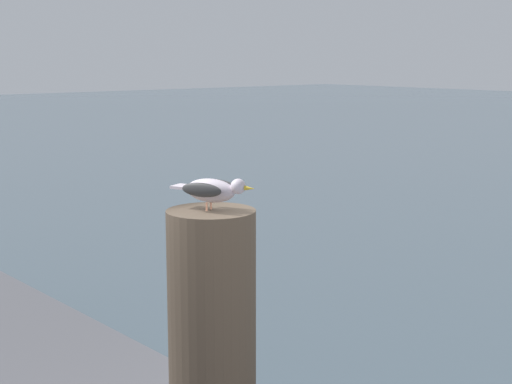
# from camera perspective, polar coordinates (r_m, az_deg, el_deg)

# --- Properties ---
(mooring_post) EXTENTS (0.38, 0.38, 1.00)m
(mooring_post) POSITION_cam_1_polar(r_m,az_deg,el_deg) (3.44, -3.22, -9.53)
(mooring_post) COLOR #382D23
(mooring_post) RESTS_ON harbor_quay
(seagull) EXTENTS (0.38, 0.21, 0.14)m
(seagull) POSITION_cam_1_polar(r_m,az_deg,el_deg) (3.29, -3.22, 0.19)
(seagull) COLOR tan
(seagull) RESTS_ON mooring_post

